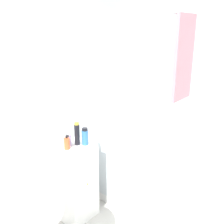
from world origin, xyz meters
name	(u,v)px	position (x,y,z in m)	size (l,w,h in m)	color
wall_back	(7,109)	(0.00, 1.70, 1.25)	(6.40, 0.06, 2.50)	silver
shower_enclosure	(143,148)	(1.22, 1.18, 0.61)	(0.80, 0.83, 2.01)	white
vanity_cabinet	(76,182)	(0.52, 1.51, 0.40)	(0.35, 0.32, 0.80)	white
sink	(23,217)	(-0.28, 1.15, 0.68)	(0.54, 0.54, 0.99)	white
soap_dispenser	(67,143)	(0.43, 1.51, 0.85)	(0.06, 0.06, 0.14)	#E5562D
shampoo_bottle_tall_black	(77,134)	(0.56, 1.51, 0.91)	(0.05, 0.05, 0.23)	black
shampoo_bottle_blue	(85,137)	(0.61, 1.45, 0.88)	(0.06, 0.06, 0.17)	#2D66A3
lotion_bottle_white	(69,140)	(0.50, 1.56, 0.85)	(0.05, 0.05, 0.14)	#B299C6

